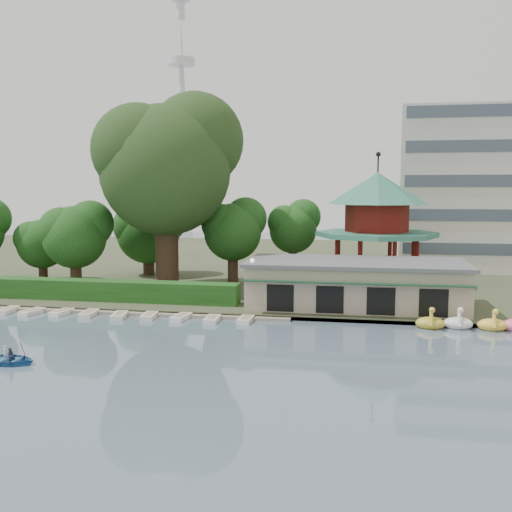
% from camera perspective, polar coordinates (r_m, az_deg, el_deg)
% --- Properties ---
extents(ground_plane, '(220.00, 220.00, 0.00)m').
position_cam_1_polar(ground_plane, '(30.75, -9.81, -13.09)').
color(ground_plane, slate).
rests_on(ground_plane, ground).
extents(shore, '(220.00, 70.00, 0.40)m').
position_cam_1_polar(shore, '(80.46, 2.82, -0.62)').
color(shore, '#424930').
rests_on(shore, ground).
extents(embankment, '(220.00, 0.60, 0.30)m').
position_cam_1_polar(embankment, '(46.72, -2.58, -5.97)').
color(embankment, gray).
rests_on(embankment, ground).
extents(dock, '(34.00, 1.60, 0.24)m').
position_cam_1_polar(dock, '(50.58, -16.05, -5.28)').
color(dock, gray).
rests_on(dock, ground).
extents(boathouse, '(18.60, 9.39, 3.90)m').
position_cam_1_polar(boathouse, '(49.80, 9.92, -2.67)').
color(boathouse, tan).
rests_on(boathouse, shore).
extents(pavilion, '(12.40, 12.40, 13.50)m').
position_cam_1_polar(pavilion, '(59.29, 11.98, 3.73)').
color(pavilion, tan).
rests_on(pavilion, shore).
extents(broadcast_tower, '(8.00, 8.00, 96.00)m').
position_cam_1_polar(broadcast_tower, '(176.68, -7.41, 14.25)').
color(broadcast_tower, silver).
rests_on(broadcast_tower, ground).
extents(hedge, '(30.00, 2.00, 1.80)m').
position_cam_1_polar(hedge, '(54.60, -17.40, -3.20)').
color(hedge, '#20511A').
rests_on(hedge, shore).
extents(lamp_post, '(0.36, 0.36, 4.28)m').
position_cam_1_polar(lamp_post, '(47.48, -0.38, -1.84)').
color(lamp_post, black).
rests_on(lamp_post, shore).
extents(big_tree, '(14.41, 13.42, 19.87)m').
position_cam_1_polar(big_tree, '(58.59, -8.84, 9.44)').
color(big_tree, '#3A281C').
rests_on(big_tree, shore).
extents(small_trees, '(39.23, 17.01, 9.19)m').
position_cam_1_polar(small_trees, '(63.86, -12.72, 2.55)').
color(small_trees, '#3A281C').
rests_on(small_trees, shore).
extents(moored_rowboats, '(29.46, 2.82, 0.36)m').
position_cam_1_polar(moored_rowboats, '(49.70, -17.51, -5.47)').
color(moored_rowboats, white).
rests_on(moored_rowboats, ground).
extents(rowboat_with_passengers, '(4.99, 3.70, 2.01)m').
position_cam_1_polar(rowboat_with_passengers, '(37.59, -23.55, -9.10)').
color(rowboat_with_passengers, teal).
rests_on(rowboat_with_passengers, ground).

